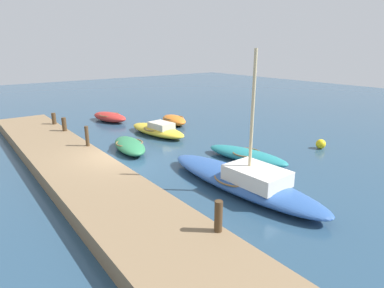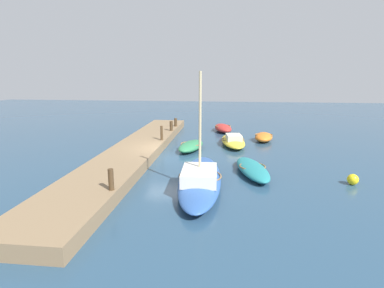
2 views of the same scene
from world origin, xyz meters
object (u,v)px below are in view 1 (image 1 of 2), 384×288
(rowboat_teal, at_px, (246,155))
(mooring_post_east, at_px, (218,216))
(mooring_post_west, at_px, (54,119))
(marker_buoy, at_px, (321,144))
(dinghy_orange, at_px, (174,120))
(mooring_post_mid_east, at_px, (87,136))
(motorboat_yellow, at_px, (158,130))
(mooring_post_mid_west, at_px, (64,124))
(rowboat_green, at_px, (130,145))
(rowboat_red, at_px, (110,117))
(sailboat_blue, at_px, (242,180))

(rowboat_teal, bearing_deg, mooring_post_east, -63.85)
(mooring_post_east, bearing_deg, mooring_post_west, 180.00)
(mooring_post_east, bearing_deg, marker_buoy, 108.13)
(dinghy_orange, bearing_deg, rowboat_teal, -1.10)
(rowboat_teal, relative_size, mooring_post_mid_east, 4.47)
(motorboat_yellow, distance_m, mooring_post_mid_west, 5.68)
(rowboat_green, relative_size, marker_buoy, 6.91)
(mooring_post_mid_east, xyz_separation_m, marker_buoy, (6.44, 10.90, -0.87))
(rowboat_red, distance_m, rowboat_teal, 12.67)
(rowboat_red, distance_m, marker_buoy, 15.18)
(mooring_post_east, bearing_deg, sailboat_blue, 125.00)
(mooring_post_mid_east, bearing_deg, sailboat_blue, 24.66)
(rowboat_green, height_order, dinghy_orange, dinghy_orange)
(rowboat_red, xyz_separation_m, mooring_post_west, (1.15, -4.32, 0.64))
(sailboat_blue, height_order, marker_buoy, sailboat_blue)
(rowboat_red, xyz_separation_m, mooring_post_east, (17.25, -4.32, 0.73))
(sailboat_blue, distance_m, mooring_post_west, 14.11)
(sailboat_blue, distance_m, mooring_post_mid_west, 11.97)
(rowboat_red, xyz_separation_m, sailboat_blue, (14.82, -0.84, 0.08))
(rowboat_teal, distance_m, sailboat_blue, 3.49)
(rowboat_green, bearing_deg, rowboat_teal, 50.01)
(dinghy_orange, bearing_deg, mooring_post_east, -20.77)
(rowboat_teal, bearing_deg, rowboat_red, 176.75)
(rowboat_teal, xyz_separation_m, rowboat_green, (-4.98, -3.94, 0.02))
(mooring_post_mid_west, bearing_deg, marker_buoy, 46.60)
(mooring_post_east, bearing_deg, rowboat_green, 167.33)
(rowboat_green, bearing_deg, marker_buoy, 66.55)
(sailboat_blue, height_order, mooring_post_west, sailboat_blue)
(motorboat_yellow, height_order, mooring_post_mid_west, mooring_post_mid_west)
(dinghy_orange, distance_m, mooring_post_mid_east, 8.44)
(dinghy_orange, bearing_deg, rowboat_red, -129.79)
(sailboat_blue, height_order, dinghy_orange, sailboat_blue)
(rowboat_red, bearing_deg, mooring_post_mid_west, -65.58)
(rowboat_green, height_order, marker_buoy, rowboat_green)
(marker_buoy, bearing_deg, rowboat_green, -125.07)
(motorboat_yellow, relative_size, mooring_post_mid_east, 4.78)
(mooring_post_west, bearing_deg, marker_buoy, 41.01)
(mooring_post_east, bearing_deg, mooring_post_mid_west, 180.00)
(rowboat_teal, bearing_deg, marker_buoy, 65.09)
(dinghy_orange, xyz_separation_m, mooring_post_east, (13.43, -7.67, 0.74))
(mooring_post_west, bearing_deg, dinghy_orange, 70.81)
(rowboat_red, height_order, mooring_post_west, mooring_post_west)
(motorboat_yellow, bearing_deg, dinghy_orange, 118.23)
(dinghy_orange, height_order, marker_buoy, dinghy_orange)
(dinghy_orange, height_order, motorboat_yellow, motorboat_yellow)
(motorboat_yellow, relative_size, mooring_post_east, 5.45)
(rowboat_green, height_order, mooring_post_east, mooring_post_east)
(rowboat_red, xyz_separation_m, dinghy_orange, (3.82, 3.35, -0.01))
(rowboat_teal, distance_m, motorboat_yellow, 6.98)
(mooring_post_mid_west, bearing_deg, motorboat_yellow, 66.53)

